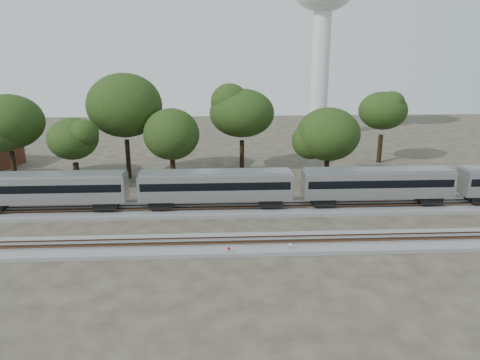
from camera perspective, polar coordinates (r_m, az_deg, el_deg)
The scene contains 15 objects.
ground at distance 49.88m, azimuth -6.22°, elevation -6.25°, with size 160.00×160.00×0.00m, color #383328.
track_far at distance 55.39m, azimuth -5.90°, elevation -3.66°, with size 160.00×5.00×0.73m.
track_near at distance 46.14m, azimuth -6.49°, elevation -7.93°, with size 160.00×5.00×0.73m.
train at distance 54.33m, azimuth -2.84°, elevation -0.60°, with size 91.94×3.17×4.68m.
switch_stand_red at distance 43.79m, azimuth -1.36°, elevation -8.59°, with size 0.30×0.15×1.00m.
switch_stand_white at distance 44.87m, azimuth 6.15°, elevation -8.09°, with size 0.30×0.09×0.95m.
switch_lever at distance 44.60m, azimuth 3.41°, elevation -8.82°, with size 0.50×0.30×0.30m, color #512D19.
water_tower at distance 99.48m, azimuth 10.11°, elevation 20.34°, with size 12.83×12.83×35.50m.
tree_1 at distance 70.52m, azimuth -26.48°, elevation 6.34°, with size 9.02×9.02×12.72m.
tree_2 at distance 65.03m, azimuth -19.68°, elevation 4.75°, with size 7.18×7.18×10.12m.
tree_3 at distance 68.38m, azimuth -13.91°, elevation 8.81°, with size 10.80×10.80×15.23m.
tree_4 at distance 64.63m, azimuth -8.35°, elevation 5.52°, with size 7.23×7.23×10.20m.
tree_5 at distance 70.38m, azimuth 0.24°, elevation 8.15°, with size 9.16×9.16×12.91m.
tree_6 at distance 65.72m, azimuth 10.72°, elevation 5.49°, with size 7.12×7.12×10.03m.
tree_7 at distance 79.46m, azimuth 17.03°, elevation 8.07°, with size 8.70×8.70×12.27m.
Camera 1 is at (3.03, -45.94, 19.19)m, focal length 35.00 mm.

